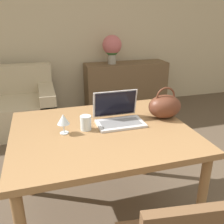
{
  "coord_description": "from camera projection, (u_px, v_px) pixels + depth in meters",
  "views": [
    {
      "loc": [
        -0.5,
        -0.66,
        1.49
      ],
      "look_at": [
        -0.06,
        0.84,
        0.88
      ],
      "focal_mm": 40.0,
      "sensor_mm": 36.0,
      "label": 1
    }
  ],
  "objects": [
    {
      "name": "handbag",
      "position": [
        165.0,
        106.0,
        1.87
      ],
      "size": [
        0.25,
        0.19,
        0.24
      ],
      "color": "#592D1E",
      "rests_on": "dining_table"
    },
    {
      "name": "wall_back",
      "position": [
        68.0,
        24.0,
        3.81
      ],
      "size": [
        10.0,
        0.06,
        2.7
      ],
      "color": "beige",
      "rests_on": "ground_plane"
    },
    {
      "name": "drinking_glass",
      "position": [
        86.0,
        123.0,
        1.68
      ],
      "size": [
        0.08,
        0.08,
        0.1
      ],
      "color": "silver",
      "rests_on": "dining_table"
    },
    {
      "name": "sideboard",
      "position": [
        126.0,
        86.0,
        4.15
      ],
      "size": [
        1.34,
        0.4,
        0.76
      ],
      "color": "brown",
      "rests_on": "ground_plane"
    },
    {
      "name": "laptop",
      "position": [
        118.0,
        114.0,
        1.81
      ],
      "size": [
        0.33,
        0.25,
        0.22
      ],
      "color": "silver",
      "rests_on": "dining_table"
    },
    {
      "name": "flower_vase",
      "position": [
        112.0,
        47.0,
        3.83
      ],
      "size": [
        0.29,
        0.29,
        0.44
      ],
      "color": "#9E998E",
      "rests_on": "sideboard"
    },
    {
      "name": "dining_table",
      "position": [
        102.0,
        141.0,
        1.73
      ],
      "size": [
        1.2,
        1.0,
        0.76
      ],
      "color": "olive",
      "rests_on": "ground_plane"
    },
    {
      "name": "wine_glass",
      "position": [
        63.0,
        120.0,
        1.61
      ],
      "size": [
        0.08,
        0.08,
        0.13
      ],
      "color": "silver",
      "rests_on": "dining_table"
    }
  ]
}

